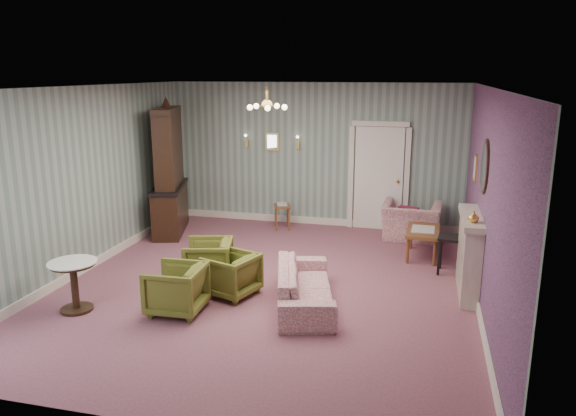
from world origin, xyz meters
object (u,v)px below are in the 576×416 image
(sofa_chintz, at_px, (305,279))
(coffee_table, at_px, (422,243))
(olive_chair_a, at_px, (176,287))
(side_table_black, at_px, (450,255))
(olive_chair_b, at_px, (231,272))
(wingback_chair, at_px, (412,215))
(fireplace, at_px, (469,254))
(pedestal_table, at_px, (75,286))
(dresser, at_px, (168,168))
(olive_chair_c, at_px, (208,259))

(sofa_chintz, distance_m, coffee_table, 2.88)
(olive_chair_a, distance_m, side_table_black, 4.29)
(olive_chair_b, relative_size, wingback_chair, 0.63)
(olive_chair_b, height_order, fireplace, fireplace)
(side_table_black, relative_size, pedestal_table, 0.87)
(olive_chair_b, relative_size, fireplace, 0.48)
(olive_chair_a, bearing_deg, side_table_black, 121.45)
(pedestal_table, bearing_deg, dresser, 96.21)
(olive_chair_a, distance_m, fireplace, 4.12)
(pedestal_table, bearing_deg, side_table_black, 28.51)
(dresser, relative_size, fireplace, 1.85)
(fireplace, distance_m, pedestal_table, 5.45)
(sofa_chintz, relative_size, dresser, 0.72)
(sofa_chintz, relative_size, pedestal_table, 2.68)
(olive_chair_a, relative_size, fireplace, 0.51)
(olive_chair_c, relative_size, fireplace, 0.51)
(sofa_chintz, bearing_deg, olive_chair_b, 71.69)
(sofa_chintz, bearing_deg, pedestal_table, 93.27)
(dresser, bearing_deg, olive_chair_b, -67.38)
(wingback_chair, height_order, dresser, dresser)
(sofa_chintz, distance_m, pedestal_table, 3.07)
(dresser, bearing_deg, coffee_table, -21.07)
(olive_chair_c, relative_size, pedestal_table, 1.02)
(coffee_table, xyz_separation_m, pedestal_table, (-4.46, -3.37, 0.10))
(olive_chair_a, bearing_deg, pedestal_table, -80.34)
(pedestal_table, bearing_deg, olive_chair_a, 11.91)
(wingback_chair, distance_m, coffee_table, 1.06)
(olive_chair_b, distance_m, pedestal_table, 2.09)
(side_table_black, bearing_deg, pedestal_table, -151.49)
(olive_chair_a, xyz_separation_m, sofa_chintz, (1.59, 0.65, 0.01))
(coffee_table, distance_m, side_table_black, 0.84)
(dresser, bearing_deg, wingback_chair, -8.80)
(pedestal_table, bearing_deg, olive_chair_c, 47.40)
(fireplace, relative_size, side_table_black, 2.31)
(olive_chair_a, distance_m, wingback_chair, 5.03)
(olive_chair_c, distance_m, wingback_chair, 4.16)
(sofa_chintz, relative_size, wingback_chair, 1.73)
(olive_chair_c, bearing_deg, coffee_table, 107.43)
(sofa_chintz, bearing_deg, wingback_chair, -35.33)
(dresser, relative_size, side_table_black, 4.28)
(olive_chair_b, bearing_deg, sofa_chintz, 104.99)
(olive_chair_b, relative_size, olive_chair_c, 0.95)
(olive_chair_b, height_order, sofa_chintz, sofa_chintz)
(olive_chair_b, xyz_separation_m, dresser, (-2.24, 2.73, 0.96))
(olive_chair_a, distance_m, olive_chair_c, 1.15)
(olive_chair_a, bearing_deg, dresser, -155.59)
(coffee_table, bearing_deg, olive_chair_b, -138.00)
(olive_chair_b, bearing_deg, fireplace, 124.22)
(dresser, bearing_deg, olive_chair_c, -69.99)
(coffee_table, relative_size, side_table_black, 1.60)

